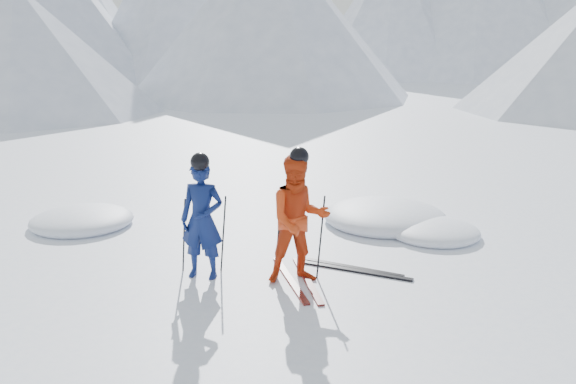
{
  "coord_description": "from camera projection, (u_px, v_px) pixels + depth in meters",
  "views": [
    {
      "loc": [
        -0.98,
        -8.1,
        3.32
      ],
      "look_at": [
        -1.48,
        0.5,
        1.1
      ],
      "focal_mm": 38.0,
      "sensor_mm": 36.0,
      "label": 1
    }
  ],
  "objects": [
    {
      "name": "ground",
      "position": [
        390.0,
        278.0,
        8.61
      ],
      "size": [
        160.0,
        160.0,
        0.0
      ],
      "primitive_type": "plane",
      "color": "white",
      "rests_on": "ground"
    },
    {
      "name": "skier_blue",
      "position": [
        202.0,
        220.0,
        8.44
      ],
      "size": [
        0.67,
        0.49,
        1.68
      ],
      "primitive_type": "imported",
      "rotation": [
        0.0,
        0.0,
        -0.16
      ],
      "color": "#0D1A50",
      "rests_on": "ground"
    },
    {
      "name": "skier_red",
      "position": [
        299.0,
        220.0,
        8.28
      ],
      "size": [
        1.02,
        0.89,
        1.78
      ],
      "primitive_type": "imported",
      "rotation": [
        0.0,
        0.0,
        0.28
      ],
      "color": "red",
      "rests_on": "ground"
    },
    {
      "name": "pole_blue_left",
      "position": [
        184.0,
        235.0,
        8.68
      ],
      "size": [
        0.11,
        0.08,
        1.12
      ],
      "primitive_type": "cylinder",
      "rotation": [
        0.05,
        0.08,
        0.0
      ],
      "color": "black",
      "rests_on": "ground"
    },
    {
      "name": "pole_blue_right",
      "position": [
        223.0,
        234.0,
        8.74
      ],
      "size": [
        0.11,
        0.07,
        1.12
      ],
      "primitive_type": "cylinder",
      "rotation": [
        -0.04,
        0.08,
        0.0
      ],
      "color": "black",
      "rests_on": "ground"
    },
    {
      "name": "pole_red_left",
      "position": [
        278.0,
        234.0,
        8.61
      ],
      "size": [
        0.12,
        0.09,
        1.19
      ],
      "primitive_type": "cylinder",
      "rotation": [
        0.06,
        0.08,
        0.0
      ],
      "color": "black",
      "rests_on": "ground"
    },
    {
      "name": "pole_red_right",
      "position": [
        321.0,
        237.0,
        8.48
      ],
      "size": [
        0.12,
        0.08,
        1.19
      ],
      "primitive_type": "cylinder",
      "rotation": [
        -0.05,
        0.08,
        0.0
      ],
      "color": "black",
      "rests_on": "ground"
    },
    {
      "name": "ski_worn_left",
      "position": [
        290.0,
        279.0,
        8.5
      ],
      "size": [
        0.6,
        1.65,
        0.03
      ],
      "primitive_type": "cube",
      "rotation": [
        0.0,
        0.0,
        0.31
      ],
      "color": "black",
      "rests_on": "ground"
    },
    {
      "name": "ski_worn_right",
      "position": [
        307.0,
        280.0,
        8.49
      ],
      "size": [
        0.49,
        1.67,
        0.03
      ],
      "primitive_type": "cube",
      "rotation": [
        0.0,
        0.0,
        0.24
      ],
      "color": "black",
      "rests_on": "ground"
    },
    {
      "name": "ski_loose_a",
      "position": [
        348.0,
        267.0,
        8.97
      ],
      "size": [
        1.59,
        0.76,
        0.03
      ],
      "primitive_type": "cube",
      "rotation": [
        0.0,
        0.0,
        1.16
      ],
      "color": "black",
      "rests_on": "ground"
    },
    {
      "name": "ski_loose_b",
      "position": [
        355.0,
        271.0,
        8.82
      ],
      "size": [
        1.61,
        0.71,
        0.03
      ],
      "primitive_type": "cube",
      "rotation": [
        0.0,
        0.0,
        1.19
      ],
      "color": "black",
      "rests_on": "ground"
    },
    {
      "name": "snow_lumps",
      "position": [
        323.0,
        228.0,
        10.81
      ],
      "size": [
        10.36,
        4.66,
        0.49
      ],
      "color": "white",
      "rests_on": "ground"
    }
  ]
}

